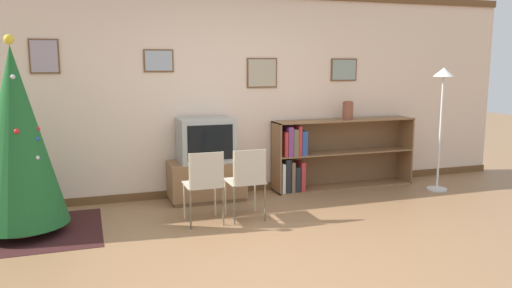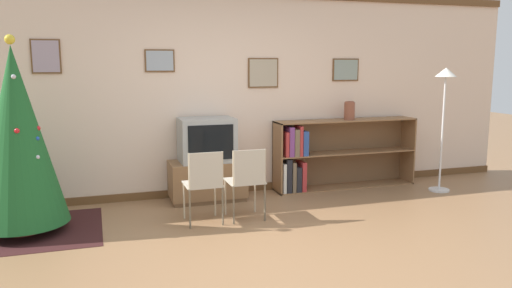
{
  "view_description": "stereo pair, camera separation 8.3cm",
  "coord_description": "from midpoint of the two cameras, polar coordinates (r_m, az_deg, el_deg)",
  "views": [
    {
      "loc": [
        -1.61,
        -4.07,
        1.76
      ],
      "look_at": [
        0.21,
        1.27,
        0.83
      ],
      "focal_mm": 35.0,
      "sensor_mm": 36.0,
      "label": 1
    },
    {
      "loc": [
        -1.53,
        -4.1,
        1.76
      ],
      "look_at": [
        0.21,
        1.27,
        0.83
      ],
      "focal_mm": 35.0,
      "sensor_mm": 36.0,
      "label": 2
    }
  ],
  "objects": [
    {
      "name": "folding_chair_right",
      "position": [
        5.56,
        -0.62,
        -4.04
      ],
      "size": [
        0.4,
        0.4,
        0.82
      ],
      "color": "#BCB29E",
      "rests_on": "ground_plane"
    },
    {
      "name": "vase",
      "position": [
        7.09,
        10.96,
        3.8
      ],
      "size": [
        0.15,
        0.15,
        0.26
      ],
      "color": "brown",
      "rests_on": "bookshelf"
    },
    {
      "name": "standing_lamp",
      "position": [
        7.21,
        21.05,
        5.03
      ],
      "size": [
        0.28,
        0.28,
        1.69
      ],
      "color": "silver",
      "rests_on": "ground_plane"
    },
    {
      "name": "bookshelf",
      "position": [
        7.03,
        8.01,
        -1.31
      ],
      "size": [
        2.07,
        0.36,
        0.97
      ],
      "color": "olive",
      "rests_on": "ground_plane"
    },
    {
      "name": "christmas_tree",
      "position": [
        5.59,
        -25.24,
        0.75
      ],
      "size": [
        0.93,
        0.93,
        2.02
      ],
      "color": "maroon",
      "rests_on": "area_rug"
    },
    {
      "name": "folding_chair_left",
      "position": [
        5.44,
        -5.49,
        -4.38
      ],
      "size": [
        0.4,
        0.4,
        0.82
      ],
      "color": "#BCB29E",
      "rests_on": "ground_plane"
    },
    {
      "name": "area_rug",
      "position": [
        5.81,
        -24.54,
        -9.13
      ],
      "size": [
        1.55,
        1.35,
        0.01
      ],
      "color": "#381919",
      "rests_on": "ground_plane"
    },
    {
      "name": "tv_console",
      "position": [
        6.45,
        -5.21,
        -4.18
      ],
      "size": [
        0.96,
        0.5,
        0.51
      ],
      "color": "brown",
      "rests_on": "ground_plane"
    },
    {
      "name": "television",
      "position": [
        6.34,
        -5.27,
        0.48
      ],
      "size": [
        0.69,
        0.48,
        0.56
      ],
      "color": "#9E9E99",
      "rests_on": "tv_console"
    },
    {
      "name": "ground_plane",
      "position": [
        4.72,
        2.87,
        -12.58
      ],
      "size": [
        24.0,
        24.0,
        0.0
      ],
      "primitive_type": "plane",
      "color": "#936B47"
    },
    {
      "name": "wall_back",
      "position": [
        6.63,
        -4.29,
        5.79
      ],
      "size": [
        9.0,
        0.11,
        2.7
      ],
      "color": "beige",
      "rests_on": "ground_plane"
    }
  ]
}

